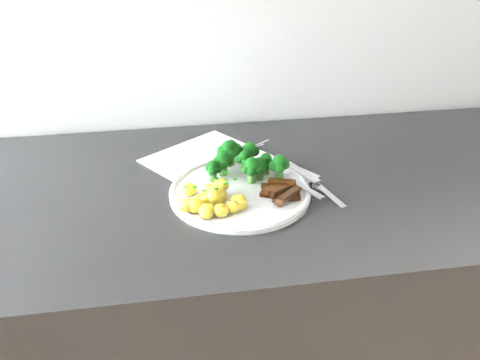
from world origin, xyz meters
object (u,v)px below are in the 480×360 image
(plate, at_px, (240,191))
(potatoes, at_px, (213,199))
(fork, at_px, (297,182))
(broccoli, at_px, (244,159))
(recipe_paper, at_px, (226,168))
(beef_strips, at_px, (281,191))
(counter, at_px, (207,355))
(knife, at_px, (321,189))

(plate, relative_size, potatoes, 2.20)
(potatoes, xyz_separation_m, fork, (0.16, 0.04, -0.01))
(broccoli, relative_size, fork, 1.05)
(fork, bearing_deg, recipe_paper, 138.46)
(beef_strips, distance_m, fork, 0.05)
(plate, distance_m, beef_strips, 0.08)
(counter, relative_size, recipe_paper, 6.25)
(recipe_paper, distance_m, potatoes, 0.16)
(counter, xyz_separation_m, fork, (0.18, -0.03, 0.46))
(plate, bearing_deg, broccoli, 74.41)
(broccoli, relative_size, potatoes, 1.34)
(counter, relative_size, knife, 13.23)
(counter, distance_m, potatoes, 0.47)
(potatoes, bearing_deg, plate, 39.46)
(beef_strips, bearing_deg, knife, 10.42)
(counter, xyz_separation_m, potatoes, (0.02, -0.07, 0.47))
(recipe_paper, xyz_separation_m, fork, (0.12, -0.11, 0.02))
(beef_strips, bearing_deg, broccoli, 119.65)
(counter, bearing_deg, beef_strips, -23.57)
(recipe_paper, distance_m, beef_strips, 0.16)
(plate, xyz_separation_m, fork, (0.11, -0.00, 0.01))
(fork, height_order, knife, fork)
(potatoes, distance_m, knife, 0.21)
(counter, distance_m, plate, 0.46)
(recipe_paper, height_order, plate, plate)
(counter, bearing_deg, broccoli, 19.10)
(counter, bearing_deg, fork, -10.02)
(counter, distance_m, recipe_paper, 0.45)
(potatoes, relative_size, beef_strips, 1.32)
(counter, height_order, knife, knife)
(knife, bearing_deg, recipe_paper, 142.86)
(potatoes, bearing_deg, fork, 14.67)
(beef_strips, xyz_separation_m, fork, (0.04, 0.03, -0.00))
(broccoli, relative_size, beef_strips, 1.77)
(counter, xyz_separation_m, beef_strips, (0.14, -0.06, 0.46))
(potatoes, xyz_separation_m, knife, (0.20, 0.03, -0.02))
(counter, distance_m, knife, 0.50)
(plate, xyz_separation_m, potatoes, (-0.06, -0.05, 0.02))
(beef_strips, bearing_deg, plate, 154.21)
(fork, bearing_deg, beef_strips, -140.63)
(plate, height_order, knife, knife)
(plate, height_order, potatoes, potatoes)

